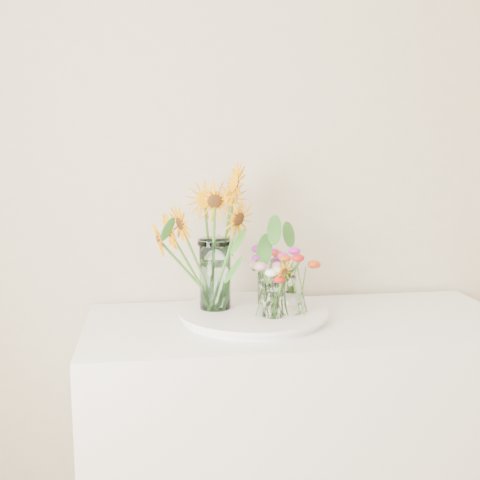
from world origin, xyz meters
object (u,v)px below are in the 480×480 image
at_px(small_vase_b, 291,295).
at_px(small_vase_c, 267,289).
at_px(mason_jar, 215,274).
at_px(tray, 253,315).
at_px(counter, 300,448).
at_px(small_vase_a, 273,300).

xyz_separation_m(small_vase_b, small_vase_c, (-0.05, 0.12, -0.01)).
bearing_deg(mason_jar, tray, -19.69).
distance_m(counter, mason_jar, 0.66).
bearing_deg(small_vase_a, counter, 22.07).
relative_size(tray, mason_jar, 1.94).
xyz_separation_m(small_vase_a, small_vase_c, (0.01, 0.15, 0.00)).
xyz_separation_m(mason_jar, small_vase_c, (0.18, 0.03, -0.06)).
height_order(counter, tray, tray).
xyz_separation_m(counter, small_vase_c, (-0.09, 0.11, 0.53)).
xyz_separation_m(counter, tray, (-0.15, 0.04, 0.46)).
xyz_separation_m(tray, small_vase_c, (0.06, 0.07, 0.07)).
distance_m(tray, small_vase_b, 0.15).
bearing_deg(counter, small_vase_b, -161.98).
bearing_deg(small_vase_b, counter, 18.02).
distance_m(mason_jar, small_vase_c, 0.19).
height_order(counter, small_vase_a, small_vase_a).
bearing_deg(small_vase_a, tray, 120.24).
height_order(tray, small_vase_a, small_vase_a).
xyz_separation_m(tray, mason_jar, (-0.12, 0.04, 0.13)).
relative_size(counter, small_vase_a, 12.23).
bearing_deg(counter, tray, 166.15).
bearing_deg(mason_jar, small_vase_b, -21.82).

